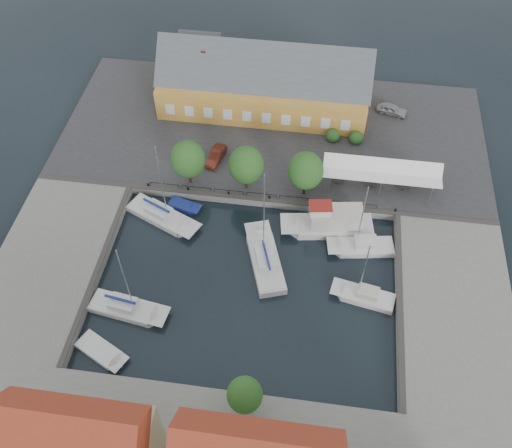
{
  "coord_description": "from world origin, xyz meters",
  "views": [
    {
      "loc": [
        5.78,
        -35.48,
        51.88
      ],
      "look_at": [
        0.0,
        6.0,
        1.5
      ],
      "focal_mm": 40.0,
      "sensor_mm": 36.0,
      "label": 1
    }
  ],
  "objects_px": {
    "west_boat_a": "(162,217)",
    "car_silver": "(392,109)",
    "launch_nw": "(184,207)",
    "east_boat_a": "(362,248)",
    "east_boat_b": "(364,297)",
    "launch_sw": "(101,352)",
    "tent_canopy": "(382,171)",
    "center_sailboat": "(265,260)",
    "car_red": "(216,156)",
    "trawler": "(331,223)",
    "west_boat_d": "(127,309)",
    "warehouse": "(260,84)"
  },
  "relations": [
    {
      "from": "west_boat_d",
      "to": "tent_canopy",
      "type": "bearing_deg",
      "value": 38.84
    },
    {
      "from": "car_silver",
      "to": "west_boat_a",
      "type": "distance_m",
      "value": 35.04
    },
    {
      "from": "tent_canopy",
      "to": "car_red",
      "type": "xyz_separation_m",
      "value": [
        -20.58,
        1.81,
        -1.98
      ]
    },
    {
      "from": "east_boat_b",
      "to": "launch_sw",
      "type": "relative_size",
      "value": 1.6
    },
    {
      "from": "west_boat_d",
      "to": "west_boat_a",
      "type": "bearing_deg",
      "value": 87.78
    },
    {
      "from": "warehouse",
      "to": "west_boat_d",
      "type": "distance_m",
      "value": 36.18
    },
    {
      "from": "launch_sw",
      "to": "launch_nw",
      "type": "relative_size",
      "value": 1.38
    },
    {
      "from": "tent_canopy",
      "to": "launch_sw",
      "type": "xyz_separation_m",
      "value": [
        -27.13,
        -25.91,
        -3.59
      ]
    },
    {
      "from": "warehouse",
      "to": "launch_nw",
      "type": "bearing_deg",
      "value": -108.47
    },
    {
      "from": "car_silver",
      "to": "west_boat_d",
      "type": "height_order",
      "value": "west_boat_d"
    },
    {
      "from": "west_boat_a",
      "to": "launch_nw",
      "type": "xyz_separation_m",
      "value": [
        2.23,
        2.11,
        -0.18
      ]
    },
    {
      "from": "warehouse",
      "to": "car_red",
      "type": "bearing_deg",
      "value": -108.29
    },
    {
      "from": "west_boat_a",
      "to": "launch_sw",
      "type": "xyz_separation_m",
      "value": [
        -1.73,
        -17.99,
        -0.18
      ]
    },
    {
      "from": "car_red",
      "to": "west_boat_a",
      "type": "bearing_deg",
      "value": -104.77
    },
    {
      "from": "west_boat_a",
      "to": "east_boat_a",
      "type": "bearing_deg",
      "value": -3.27
    },
    {
      "from": "east_boat_b",
      "to": "west_boat_a",
      "type": "height_order",
      "value": "west_boat_a"
    },
    {
      "from": "east_boat_a",
      "to": "launch_nw",
      "type": "relative_size",
      "value": 2.53
    },
    {
      "from": "west_boat_a",
      "to": "west_boat_d",
      "type": "bearing_deg",
      "value": -92.22
    },
    {
      "from": "west_boat_a",
      "to": "west_boat_d",
      "type": "relative_size",
      "value": 1.1
    },
    {
      "from": "tent_canopy",
      "to": "trawler",
      "type": "relative_size",
      "value": 1.25
    },
    {
      "from": "car_silver",
      "to": "east_boat_a",
      "type": "xyz_separation_m",
      "value": [
        -3.4,
        -23.51,
        -1.45
      ]
    },
    {
      "from": "east_boat_a",
      "to": "west_boat_a",
      "type": "xyz_separation_m",
      "value": [
        -23.71,
        1.36,
        0.01
      ]
    },
    {
      "from": "car_silver",
      "to": "west_boat_a",
      "type": "height_order",
      "value": "west_boat_a"
    },
    {
      "from": "car_silver",
      "to": "east_boat_b",
      "type": "height_order",
      "value": "east_boat_b"
    },
    {
      "from": "car_red",
      "to": "trawler",
      "type": "bearing_deg",
      "value": -18.16
    },
    {
      "from": "car_red",
      "to": "west_boat_d",
      "type": "height_order",
      "value": "west_boat_d"
    },
    {
      "from": "warehouse",
      "to": "tent_canopy",
      "type": "relative_size",
      "value": 2.04
    },
    {
      "from": "tent_canopy",
      "to": "center_sailboat",
      "type": "bearing_deg",
      "value": -134.4
    },
    {
      "from": "west_boat_a",
      "to": "car_silver",
      "type": "bearing_deg",
      "value": 39.26
    },
    {
      "from": "car_red",
      "to": "east_boat_a",
      "type": "relative_size",
      "value": 0.39
    },
    {
      "from": "launch_sw",
      "to": "car_silver",
      "type": "bearing_deg",
      "value": 54.31
    },
    {
      "from": "tent_canopy",
      "to": "car_silver",
      "type": "bearing_deg",
      "value": 83.15
    },
    {
      "from": "warehouse",
      "to": "car_red",
      "type": "xyz_separation_m",
      "value": [
        -3.98,
        -12.05,
        -2.73
      ]
    },
    {
      "from": "tent_canopy",
      "to": "east_boat_b",
      "type": "relative_size",
      "value": 1.46
    },
    {
      "from": "car_red",
      "to": "trawler",
      "type": "relative_size",
      "value": 0.38
    },
    {
      "from": "center_sailboat",
      "to": "west_boat_d",
      "type": "bearing_deg",
      "value": -148.74
    },
    {
      "from": "warehouse",
      "to": "car_silver",
      "type": "distance_m",
      "value": 18.51
    },
    {
      "from": "launch_sw",
      "to": "west_boat_a",
      "type": "bearing_deg",
      "value": 84.5
    },
    {
      "from": "east_boat_a",
      "to": "east_boat_b",
      "type": "distance_m",
      "value": 6.62
    },
    {
      "from": "center_sailboat",
      "to": "car_silver",
      "type": "bearing_deg",
      "value": 62.32
    },
    {
      "from": "launch_sw",
      "to": "launch_nw",
      "type": "distance_m",
      "value": 20.49
    },
    {
      "from": "launch_nw",
      "to": "car_silver",
      "type": "bearing_deg",
      "value": 38.86
    },
    {
      "from": "trawler",
      "to": "east_boat_a",
      "type": "height_order",
      "value": "east_boat_a"
    },
    {
      "from": "east_boat_a",
      "to": "launch_sw",
      "type": "bearing_deg",
      "value": -146.82
    },
    {
      "from": "center_sailboat",
      "to": "launch_nw",
      "type": "distance_m",
      "value": 12.77
    },
    {
      "from": "west_boat_a",
      "to": "car_red",
      "type": "bearing_deg",
      "value": 63.66
    },
    {
      "from": "tent_canopy",
      "to": "car_silver",
      "type": "relative_size",
      "value": 3.33
    },
    {
      "from": "west_boat_a",
      "to": "east_boat_b",
      "type": "bearing_deg",
      "value": -18.32
    },
    {
      "from": "west_boat_a",
      "to": "launch_nw",
      "type": "height_order",
      "value": "west_boat_a"
    },
    {
      "from": "tent_canopy",
      "to": "east_boat_a",
      "type": "relative_size",
      "value": 1.28
    }
  ]
}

